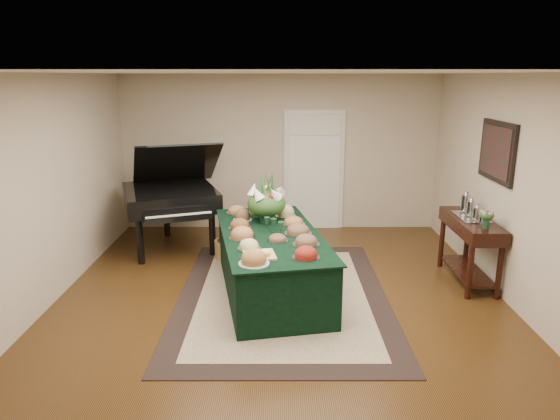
{
  "coord_description": "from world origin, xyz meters",
  "views": [
    {
      "loc": [
        -0.0,
        -5.69,
        2.67
      ],
      "look_at": [
        0.0,
        0.3,
        1.05
      ],
      "focal_mm": 32.0,
      "sensor_mm": 36.0,
      "label": 1
    }
  ],
  "objects_px": {
    "grand_piano": "(171,196)",
    "mahogany_sideboard": "(471,233)",
    "buffet_table": "(271,262)",
    "floral_centerpiece": "(267,199)"
  },
  "relations": [
    {
      "from": "buffet_table",
      "to": "floral_centerpiece",
      "type": "distance_m",
      "value": 0.87
    },
    {
      "from": "grand_piano",
      "to": "mahogany_sideboard",
      "type": "xyz_separation_m",
      "value": [
        4.2,
        -1.36,
        -0.17
      ]
    },
    {
      "from": "grand_piano",
      "to": "mahogany_sideboard",
      "type": "height_order",
      "value": "grand_piano"
    },
    {
      "from": "mahogany_sideboard",
      "to": "buffet_table",
      "type": "bearing_deg",
      "value": -173.52
    },
    {
      "from": "mahogany_sideboard",
      "to": "floral_centerpiece",
      "type": "bearing_deg",
      "value": 175.45
    },
    {
      "from": "buffet_table",
      "to": "grand_piano",
      "type": "distance_m",
      "value": 2.34
    },
    {
      "from": "buffet_table",
      "to": "mahogany_sideboard",
      "type": "distance_m",
      "value": 2.65
    },
    {
      "from": "buffet_table",
      "to": "grand_piano",
      "type": "relative_size",
      "value": 1.37
    },
    {
      "from": "grand_piano",
      "to": "floral_centerpiece",
      "type": "bearing_deg",
      "value": -36.94
    },
    {
      "from": "floral_centerpiece",
      "to": "mahogany_sideboard",
      "type": "xyz_separation_m",
      "value": [
        2.67,
        -0.21,
        -0.41
      ]
    }
  ]
}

